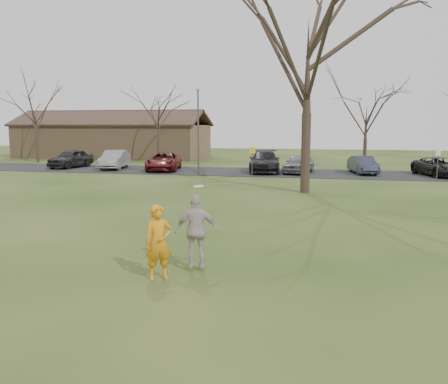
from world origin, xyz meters
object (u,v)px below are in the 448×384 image
at_px(car_4, 299,164).
at_px(car_6, 440,167).
at_px(car_0, 71,158).
at_px(car_1, 115,159).
at_px(building, 113,140).
at_px(big_tree, 308,58).
at_px(car_3, 264,161).
at_px(catching_play, 197,231).
at_px(car_5, 363,165).
at_px(lamp_post, 198,119).
at_px(car_2, 164,161).
at_px(player_defender, 159,242).

relative_size(car_4, car_6, 0.88).
height_order(car_0, car_6, car_0).
height_order(car_1, building, building).
bearing_deg(big_tree, building, 133.73).
xyz_separation_m(car_3, big_tree, (3.56, -10.19, 6.17)).
xyz_separation_m(catching_play, building, (-20.09, 37.55, 0.90)).
height_order(car_5, lamp_post, lamp_post).
xyz_separation_m(car_1, building, (-6.23, 12.88, 1.15)).
bearing_deg(big_tree, catching_play, -97.46).
height_order(car_2, car_4, car_4).
bearing_deg(player_defender, car_4, 55.34).
relative_size(player_defender, catching_play, 0.87).
xyz_separation_m(car_1, car_2, (4.34, -0.47, -0.05)).
xyz_separation_m(player_defender, car_5, (6.25, 25.78, -0.20)).
height_order(car_2, big_tree, big_tree).
height_order(car_0, lamp_post, lamp_post).
distance_m(car_4, car_5, 4.64).
bearing_deg(car_4, catching_play, -81.38).
bearing_deg(car_1, car_5, -8.44).
relative_size(player_defender, car_2, 0.35).
bearing_deg(catching_play, lamp_post, 105.45).
height_order(car_5, big_tree, big_tree).
bearing_deg(car_1, big_tree, -42.05).
xyz_separation_m(car_3, car_6, (12.31, -0.25, -0.14)).
distance_m(car_6, lamp_post, 17.23).
relative_size(player_defender, car_5, 0.45).
xyz_separation_m(car_2, car_6, (20.17, 0.29, -0.05)).
distance_m(car_2, building, 17.07).
bearing_deg(catching_play, player_defender, -131.83).
relative_size(player_defender, big_tree, 0.13).
bearing_deg(big_tree, car_3, 109.29).
bearing_deg(car_5, big_tree, -121.99).
distance_m(car_3, catching_play, 24.80).
distance_m(car_5, car_6, 5.14).
bearing_deg(big_tree, car_5, 70.82).
xyz_separation_m(car_0, lamp_post, (11.79, -2.79, 3.17)).
distance_m(car_1, car_6, 24.51).
distance_m(car_1, lamp_post, 8.79).
bearing_deg(player_defender, car_2, 78.47).
bearing_deg(car_5, player_defender, -116.43).
bearing_deg(car_4, car_1, -170.21).
distance_m(car_3, car_6, 12.31).
xyz_separation_m(building, big_tree, (22.00, -23.00, 5.07)).
height_order(car_6, building, building).
bearing_deg(building, car_2, -51.62).
bearing_deg(car_6, player_defender, -132.51).
relative_size(car_0, lamp_post, 0.71).
bearing_deg(car_0, car_2, 3.24).
height_order(car_4, catching_play, catching_play).
relative_size(car_6, catching_play, 2.30).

